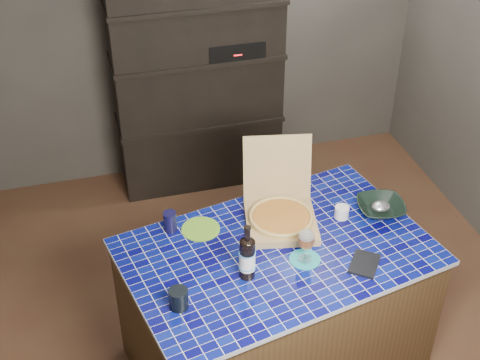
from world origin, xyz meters
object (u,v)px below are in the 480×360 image
object	(u,v)px
pizza_box	(281,214)
wine_glass	(306,240)
kitchen_island	(275,308)
bowl	(381,208)
dvd_case	(365,264)
mead_bottle	(247,257)

from	to	relation	value
pizza_box	wine_glass	size ratio (longest dim) A/B	2.75
kitchen_island	bowl	distance (m)	0.78
pizza_box	wine_glass	distance (m)	0.32
pizza_box	dvd_case	distance (m)	0.52
mead_bottle	wine_glass	size ratio (longest dim) A/B	1.64
pizza_box	dvd_case	bearing A→B (deg)	-43.84
pizza_box	dvd_case	xyz separation A→B (m)	(0.30, -0.42, -0.05)
kitchen_island	wine_glass	bearing A→B (deg)	-57.21
pizza_box	mead_bottle	size ratio (longest dim) A/B	1.68
kitchen_island	mead_bottle	bearing A→B (deg)	-156.98
pizza_box	bowl	size ratio (longest dim) A/B	2.00
kitchen_island	pizza_box	distance (m)	0.52
wine_glass	pizza_box	bearing A→B (deg)	94.63
mead_bottle	dvd_case	size ratio (longest dim) A/B	1.70
pizza_box	mead_bottle	bearing A→B (deg)	-117.74
kitchen_island	bowl	world-z (taller)	bowl
pizza_box	bowl	bearing A→B (deg)	5.11
kitchen_island	bowl	size ratio (longest dim) A/B	6.61
pizza_box	bowl	world-z (taller)	pizza_box
mead_bottle	kitchen_island	bearing A→B (deg)	34.83
mead_bottle	pizza_box	bearing A→B (deg)	50.98
wine_glass	dvd_case	xyz separation A→B (m)	(0.27, -0.11, -0.12)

